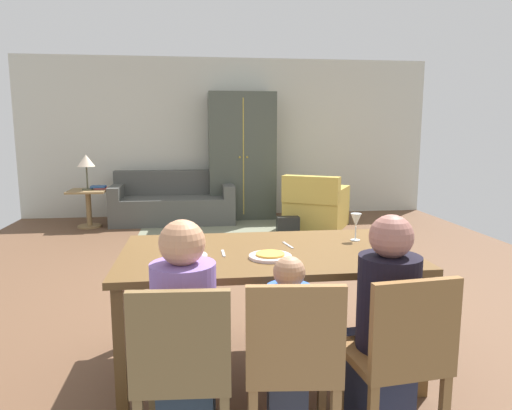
# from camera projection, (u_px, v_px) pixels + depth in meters

# --- Properties ---
(ground_plane) EXTENTS (7.06, 6.44, 0.02)m
(ground_plane) POSITION_uv_depth(u_px,v_px,m) (250.00, 266.00, 5.24)
(ground_plane) COLOR brown
(back_wall) EXTENTS (7.06, 0.10, 2.70)m
(back_wall) POSITION_uv_depth(u_px,v_px,m) (228.00, 138.00, 8.22)
(back_wall) COLOR beige
(back_wall) RESTS_ON ground_plane
(dining_table) EXTENTS (1.78, 1.04, 0.76)m
(dining_table) POSITION_uv_depth(u_px,v_px,m) (266.00, 261.00, 2.94)
(dining_table) COLOR brown
(dining_table) RESTS_ON ground_plane
(plate_near_man) EXTENTS (0.25, 0.25, 0.02)m
(plate_near_man) POSITION_uv_depth(u_px,v_px,m) (186.00, 257.00, 2.75)
(plate_near_man) COLOR silver
(plate_near_man) RESTS_ON dining_table
(pizza_near_man) EXTENTS (0.17, 0.17, 0.01)m
(pizza_near_man) POSITION_uv_depth(u_px,v_px,m) (186.00, 254.00, 2.74)
(pizza_near_man) COLOR gold
(pizza_near_man) RESTS_ON plate_near_man
(plate_near_child) EXTENTS (0.25, 0.25, 0.02)m
(plate_near_child) POSITION_uv_depth(u_px,v_px,m) (270.00, 257.00, 2.75)
(plate_near_child) COLOR white
(plate_near_child) RESTS_ON dining_table
(pizza_near_child) EXTENTS (0.17, 0.17, 0.01)m
(pizza_near_child) POSITION_uv_depth(u_px,v_px,m) (270.00, 254.00, 2.75)
(pizza_near_child) COLOR gold
(pizza_near_child) RESTS_ON plate_near_child
(wine_glass) EXTENTS (0.07, 0.07, 0.19)m
(wine_glass) POSITION_uv_depth(u_px,v_px,m) (356.00, 221.00, 3.16)
(wine_glass) COLOR silver
(wine_glass) RESTS_ON dining_table
(fork) EXTENTS (0.02, 0.15, 0.01)m
(fork) POSITION_uv_depth(u_px,v_px,m) (223.00, 253.00, 2.84)
(fork) COLOR silver
(fork) RESTS_ON dining_table
(knife) EXTENTS (0.04, 0.17, 0.01)m
(knife) POSITION_uv_depth(u_px,v_px,m) (288.00, 245.00, 3.04)
(knife) COLOR silver
(knife) RESTS_ON dining_table
(dining_chair_man) EXTENTS (0.45, 0.45, 0.87)m
(dining_chair_man) POSITION_uv_depth(u_px,v_px,m) (183.00, 365.00, 2.04)
(dining_chair_man) COLOR brown
(dining_chair_man) RESTS_ON ground_plane
(person_man) EXTENTS (0.30, 0.41, 1.11)m
(person_man) POSITION_uv_depth(u_px,v_px,m) (185.00, 343.00, 2.21)
(person_man) COLOR #2F3F52
(person_man) RESTS_ON ground_plane
(dining_chair_child) EXTENTS (0.46, 0.46, 0.87)m
(dining_chair_child) POSITION_uv_depth(u_px,v_px,m) (293.00, 358.00, 2.10)
(dining_chair_child) COLOR olive
(dining_chair_child) RESTS_ON ground_plane
(person_child) EXTENTS (0.22, 0.30, 0.92)m
(person_child) POSITION_uv_depth(u_px,v_px,m) (288.00, 353.00, 2.28)
(person_child) COLOR #3B3F51
(person_child) RESTS_ON ground_plane
(dining_chair_woman) EXTENTS (0.46, 0.46, 0.87)m
(dining_chair_woman) POSITION_uv_depth(u_px,v_px,m) (400.00, 352.00, 2.17)
(dining_chair_woman) COLOR brown
(dining_chair_woman) RESTS_ON ground_plane
(person_woman) EXTENTS (0.31, 0.41, 1.11)m
(person_woman) POSITION_uv_depth(u_px,v_px,m) (383.00, 331.00, 2.33)
(person_woman) COLOR #2A2F48
(person_woman) RESTS_ON ground_plane
(area_rug) EXTENTS (2.60, 1.80, 0.01)m
(area_rug) POSITION_uv_depth(u_px,v_px,m) (228.00, 231.00, 6.97)
(area_rug) COLOR slate
(area_rug) RESTS_ON ground_plane
(couch) EXTENTS (1.94, 0.86, 0.82)m
(couch) POSITION_uv_depth(u_px,v_px,m) (174.00, 204.00, 7.66)
(couch) COLOR #4A4C47
(couch) RESTS_ON ground_plane
(armchair) EXTENTS (1.17, 1.17, 0.82)m
(armchair) POSITION_uv_depth(u_px,v_px,m) (316.00, 207.00, 7.24)
(armchair) COLOR gold
(armchair) RESTS_ON ground_plane
(armoire) EXTENTS (1.10, 0.59, 2.10)m
(armoire) POSITION_uv_depth(u_px,v_px,m) (242.00, 156.00, 7.91)
(armoire) COLOR #42483F
(armoire) RESTS_ON ground_plane
(side_table) EXTENTS (0.56, 0.56, 0.58)m
(side_table) POSITION_uv_depth(u_px,v_px,m) (88.00, 203.00, 7.23)
(side_table) COLOR olive
(side_table) RESTS_ON ground_plane
(table_lamp) EXTENTS (0.26, 0.26, 0.54)m
(table_lamp) POSITION_uv_depth(u_px,v_px,m) (86.00, 162.00, 7.13)
(table_lamp) COLOR #4A4B36
(table_lamp) RESTS_ON side_table
(book_lower) EXTENTS (0.22, 0.16, 0.03)m
(book_lower) POSITION_uv_depth(u_px,v_px,m) (102.00, 188.00, 7.27)
(book_lower) COLOR brown
(book_lower) RESTS_ON side_table
(book_upper) EXTENTS (0.22, 0.16, 0.03)m
(book_upper) POSITION_uv_depth(u_px,v_px,m) (98.00, 187.00, 7.26)
(book_upper) COLOR #274C86
(book_upper) RESTS_ON book_lower
(handbag) EXTENTS (0.32, 0.16, 0.26)m
(handbag) POSITION_uv_depth(u_px,v_px,m) (288.00, 226.00, 6.76)
(handbag) COLOR black
(handbag) RESTS_ON ground_plane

